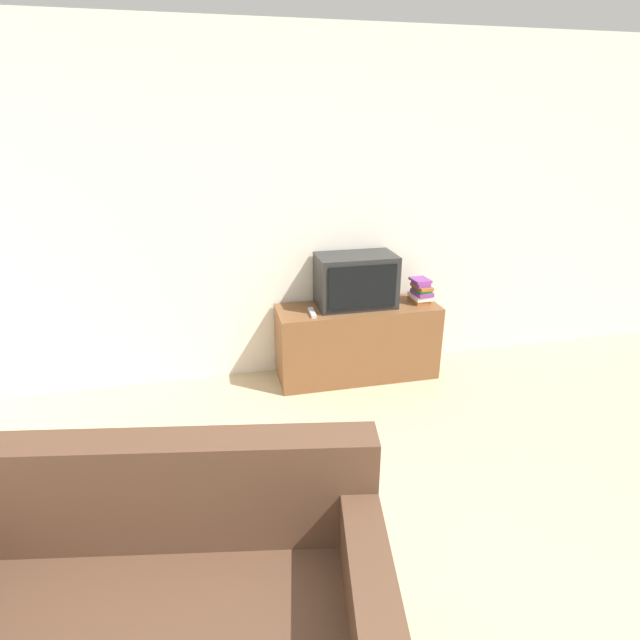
# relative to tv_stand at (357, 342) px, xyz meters

# --- Properties ---
(wall_back) EXTENTS (9.00, 0.06, 2.60)m
(wall_back) POSITION_rel_tv_stand_xyz_m (-0.42, 0.27, 1.00)
(wall_back) COLOR silver
(wall_back) RESTS_ON ground_plane
(tv_stand) EXTENTS (1.28, 0.43, 0.60)m
(tv_stand) POSITION_rel_tv_stand_xyz_m (0.00, 0.00, 0.00)
(tv_stand) COLOR brown
(tv_stand) RESTS_ON ground_plane
(television) EXTENTS (0.61, 0.36, 0.41)m
(television) POSITION_rel_tv_stand_xyz_m (-0.01, 0.04, 0.51)
(television) COLOR black
(television) RESTS_ON tv_stand
(book_stack) EXTENTS (0.17, 0.22, 0.19)m
(book_stack) POSITION_rel_tv_stand_xyz_m (0.52, -0.00, 0.39)
(book_stack) COLOR #995623
(book_stack) RESTS_ON tv_stand
(remote_on_stand) EXTENTS (0.05, 0.19, 0.02)m
(remote_on_stand) POSITION_rel_tv_stand_xyz_m (-0.39, -0.08, 0.31)
(remote_on_stand) COLOR #B7B7B7
(remote_on_stand) RESTS_ON tv_stand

